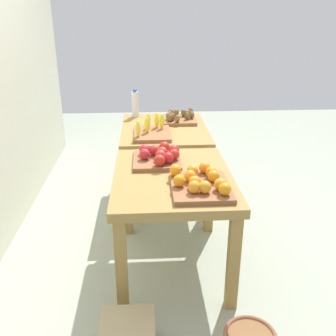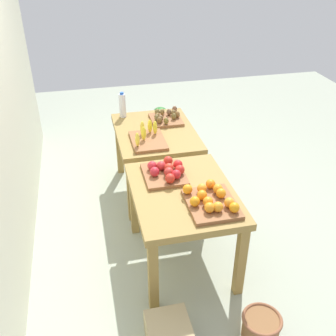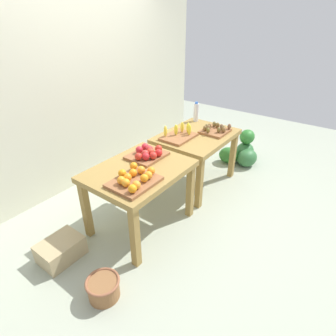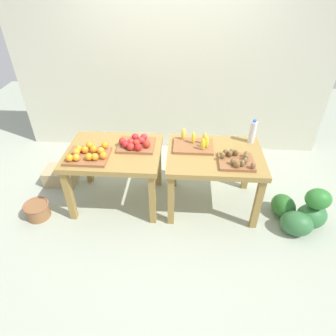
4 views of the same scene
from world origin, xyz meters
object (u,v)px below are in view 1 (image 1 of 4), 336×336
(water_bottle, at_px, (135,104))
(apple_bin, at_px, (159,156))
(display_table_left, at_px, (173,189))
(kiwi_bin, at_px, (179,118))
(watermelon_pile, at_px, (183,147))
(banana_crate, at_px, (152,131))
(orange_bin, at_px, (200,182))
(display_table_right, at_px, (164,138))

(water_bottle, bearing_deg, apple_bin, -171.57)
(display_table_left, xyz_separation_m, kiwi_bin, (1.32, -0.16, 0.14))
(watermelon_pile, bearing_deg, banana_crate, 161.33)
(orange_bin, bearing_deg, display_table_right, 6.58)
(banana_crate, relative_size, watermelon_pile, 0.69)
(kiwi_bin, xyz_separation_m, water_bottle, (0.22, 0.43, 0.10))
(kiwi_bin, bearing_deg, watermelon_pile, -9.31)
(apple_bin, xyz_separation_m, water_bottle, (1.30, 0.19, 0.09))
(watermelon_pile, bearing_deg, water_bottle, 134.55)
(apple_bin, relative_size, water_bottle, 1.46)
(display_table_right, distance_m, orange_bin, 1.37)
(banana_crate, bearing_deg, watermelon_pile, -18.67)
(display_table_left, bearing_deg, kiwi_bin, -6.76)
(apple_bin, xyz_separation_m, banana_crate, (0.65, 0.04, -0.01))
(banana_crate, relative_size, water_bottle, 1.57)
(orange_bin, relative_size, banana_crate, 1.02)
(display_table_left, height_order, orange_bin, orange_bin)
(kiwi_bin, relative_size, water_bottle, 1.29)
(banana_crate, height_order, kiwi_bin, banana_crate)
(apple_bin, relative_size, kiwi_bin, 1.13)
(orange_bin, distance_m, watermelon_pile, 2.40)
(watermelon_pile, bearing_deg, kiwi_bin, 170.69)
(watermelon_pile, bearing_deg, apple_bin, 168.80)
(orange_bin, height_order, apple_bin, apple_bin)
(display_table_left, height_order, water_bottle, water_bottle)
(display_table_left, distance_m, watermelon_pile, 2.16)
(display_table_right, xyz_separation_m, apple_bin, (-0.88, 0.08, 0.15))
(kiwi_bin, bearing_deg, apple_bin, 167.47)
(display_table_left, relative_size, orange_bin, 2.31)
(display_table_right, height_order, banana_crate, banana_crate)
(banana_crate, xyz_separation_m, kiwi_bin, (0.43, -0.28, -0.00))
(kiwi_bin, bearing_deg, orange_bin, 179.95)
(display_table_left, xyz_separation_m, apple_bin, (0.24, 0.08, 0.15))
(kiwi_bin, height_order, water_bottle, water_bottle)
(display_table_left, xyz_separation_m, watermelon_pile, (2.09, -0.28, -0.45))
(apple_bin, bearing_deg, water_bottle, 8.43)
(display_table_right, bearing_deg, orange_bin, -173.42)
(orange_bin, bearing_deg, watermelon_pile, -3.15)
(display_table_left, distance_m, display_table_right, 1.12)
(orange_bin, relative_size, kiwi_bin, 1.25)
(display_table_left, distance_m, orange_bin, 0.31)
(display_table_right, relative_size, watermelon_pile, 1.62)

